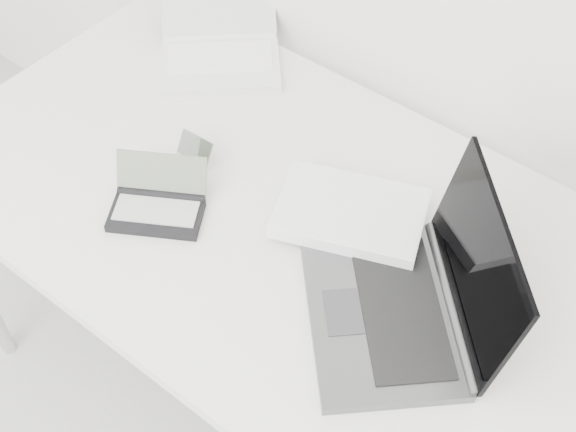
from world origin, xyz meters
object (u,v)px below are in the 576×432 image
Objects in this scene: laptop_large at (387,266)px; netbook_open_white at (220,48)px; desk at (313,247)px; palmtop_charcoal at (158,204)px.

laptop_large is 0.72m from netbook_open_white.
palmtop_charcoal reaches higher than desk.
netbook_open_white is (-0.65, 0.29, -0.02)m from laptop_large.
netbook_open_white is at bearing 149.61° from desk.
netbook_open_white is 1.95× the size of palmtop_charcoal.
desk is 0.31m from palmtop_charcoal.
desk is 0.57m from netbook_open_white.
laptop_large reaches higher than desk.
palmtop_charcoal is (-0.26, -0.14, 0.07)m from desk.
palmtop_charcoal is at bearing -104.65° from netbook_open_white.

